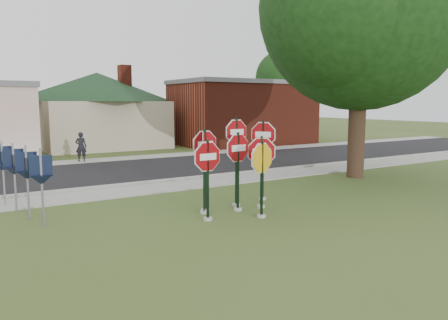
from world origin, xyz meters
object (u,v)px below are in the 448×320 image
stop_sign_center (238,160)px  stop_sign_left (208,169)px  stop_sign_yellow (262,169)px  oak_tree (362,8)px  pedestrian (81,147)px

stop_sign_center → stop_sign_left: stop_sign_center is taller
stop_sign_yellow → stop_sign_left: (-1.39, 0.51, 0.05)m
oak_tree → pedestrian: size_ratio=7.68×
stop_sign_center → pedestrian: size_ratio=1.55×
pedestrian → oak_tree: bearing=152.5°
stop_sign_yellow → oak_tree: bearing=23.6°
stop_sign_center → stop_sign_left: 1.36m
stop_sign_yellow → pedestrian: stop_sign_yellow is taller
stop_sign_left → pedestrian: 13.34m
stop_sign_center → stop_sign_left: (-1.27, -0.47, -0.10)m
pedestrian → stop_sign_left: bearing=113.3°
oak_tree → pedestrian: oak_tree is taller
stop_sign_yellow → stop_sign_center: bearing=97.1°
pedestrian → stop_sign_center: bearing=119.0°
stop_sign_left → oak_tree: oak_tree is taller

